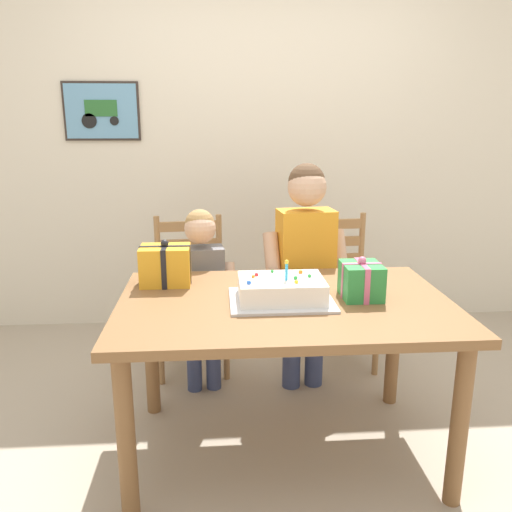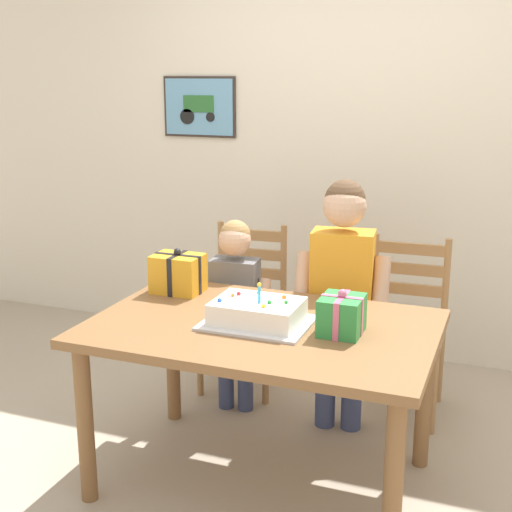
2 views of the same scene
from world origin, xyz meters
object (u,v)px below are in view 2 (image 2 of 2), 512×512
gift_box_red_large (342,315)px  child_older (342,282)px  dining_table (262,345)px  birthday_cake (257,313)px  child_younger (235,297)px  chair_right (404,326)px  gift_box_beside_cake (178,273)px  chair_left (245,306)px

gift_box_red_large → child_older: bearing=103.9°
dining_table → birthday_cake: bearing=-147.8°
child_younger → chair_right: bearing=21.6°
birthday_cake → gift_box_beside_cake: (-0.51, 0.28, 0.04)m
gift_box_beside_cake → chair_right: (0.98, 0.66, -0.36)m
dining_table → child_younger: bearing=122.0°
gift_box_red_large → child_older: child_older is taller
chair_left → child_older: 0.78m
gift_box_beside_cake → child_older: size_ratio=0.19×
gift_box_beside_cake → chair_left: bearing=83.3°
birthday_cake → child_younger: size_ratio=0.42×
dining_table → child_older: (0.19, 0.60, 0.13)m
gift_box_beside_cake → child_younger: bearing=64.8°
dining_table → gift_box_red_large: bearing=2.3°
gift_box_beside_cake → chair_right: size_ratio=0.26×
birthday_cake → gift_box_red_large: 0.35m
child_younger → chair_left: bearing=103.5°
gift_box_red_large → chair_left: (-0.79, 0.91, -0.35)m
gift_box_red_large → child_younger: size_ratio=0.19×
dining_table → gift_box_red_large: gift_box_red_large is taller
dining_table → child_younger: (-0.38, 0.60, -0.02)m
child_older → chair_left: bearing=153.1°
gift_box_red_large → chair_left: size_ratio=0.21×
chair_right → child_younger: bearing=-158.4°
birthday_cake → chair_right: 1.10m
chair_left → birthday_cake: bearing=-65.1°
gift_box_red_large → chair_left: gift_box_red_large is taller
gift_box_beside_cake → child_older: 0.79m
dining_table → chair_right: size_ratio=1.56×
birthday_cake → chair_right: size_ratio=0.48×
dining_table → gift_box_beside_cake: 0.63m
child_older → chair_right: bearing=51.5°
gift_box_red_large → gift_box_beside_cake: gift_box_beside_cake is taller
gift_box_red_large → gift_box_beside_cake: 0.90m
child_older → dining_table: bearing=-107.4°
gift_box_red_large → child_older: (-0.15, 0.59, -0.04)m
gift_box_beside_cake → child_older: (0.72, 0.33, -0.06)m
gift_box_beside_cake → gift_box_red_large: bearing=-16.6°
chair_left → child_older: child_older is taller
dining_table → child_older: bearing=72.6°
gift_box_red_large → gift_box_beside_cake: (-0.87, 0.26, 0.01)m
gift_box_beside_cake → child_younger: (0.16, 0.33, -0.20)m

